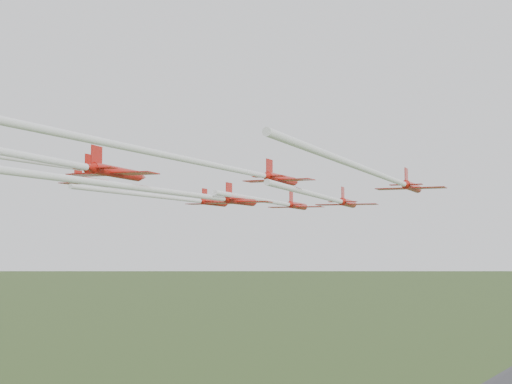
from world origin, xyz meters
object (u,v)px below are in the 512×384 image
Objects in this scene: jet_row2_right at (335,200)px; jet_row4_left at (8,158)px; jet_lead at (284,204)px; jet_row3_right at (391,179)px; jet_row3_left at (38,174)px; jet_trail_solo at (34,157)px; jet_row2_left at (190,200)px; jet_row3_mid at (197,195)px; jet_row4_right at (231,169)px.

jet_row2_right is 43.61m from jet_row4_left.
jet_row3_right is (30.38, -24.61, 0.70)m from jet_lead.
jet_row2_right is 40.90m from jet_row3_left.
jet_trail_solo reaches higher than jet_lead.
jet_row4_left is (-0.55, -49.73, 2.75)m from jet_lead.
jet_row3_left is at bearing -128.37° from jet_row2_left.
jet_row3_left reaches higher than jet_row4_left.
jet_row2_left is 0.72× the size of jet_row4_left.
jet_trail_solo is (4.47, -24.96, 1.69)m from jet_row3_mid.
jet_row3_mid is 22.42m from jet_row3_right.
jet_row3_left is (-31.06, -26.39, 3.41)m from jet_row2_right.
jet_row3_right is at bearing 49.78° from jet_row4_right.
jet_row3_mid is 1.09× the size of jet_row4_right.
jet_row3_right is 39.90m from jet_row4_left.
jet_row4_right is at bearing -57.28° from jet_row2_left.
jet_row4_left is 24.11m from jet_row4_right.
jet_row2_right is at bearing -48.90° from jet_lead.
jet_row3_right is 35.83m from jet_trail_solo.
jet_row4_right reaches higher than jet_row2_right.
jet_row3_right is 0.94× the size of jet_trail_solo.
jet_row2_right is 32.50m from jet_row4_right.
jet_row2_left is 39.29m from jet_row4_right.
jet_row2_left is 0.94× the size of jet_row2_right.
jet_lead is 0.78× the size of jet_trail_solo.
jet_row3_left is 1.02× the size of jet_row3_mid.
jet_lead is 39.10m from jet_row3_left.
jet_row4_left is 15.52m from jet_trail_solo.
jet_row3_right is 1.02× the size of jet_row4_right.
jet_row3_mid is at bearing 49.85° from jet_row4_left.
jet_row4_left reaches higher than jet_row3_right.
jet_row4_left is (-9.55, -18.49, 3.31)m from jet_row3_mid.
jet_lead is 0.77× the size of jet_row3_left.
jet_row4_left is at bearing -153.81° from jet_row3_right.
jet_row4_left is 1.09× the size of jet_trail_solo.
jet_row2_left is at bearing 175.92° from jet_row2_right.
jet_lead is 39.10m from jet_row3_right.
jet_trail_solo is (14.02, -6.46, -1.62)m from jet_row4_left.
jet_lead is 0.86× the size of jet_row4_right.
jet_lead reaches higher than jet_row3_mid.
jet_lead is 46.16m from jet_row4_right.
jet_row2_right is at bearing 56.60° from jet_row4_left.
jet_row4_right is 0.92× the size of jet_trail_solo.
jet_lead is at bearing 90.98° from jet_row3_mid.
jet_row3_mid is (25.33, 4.15, -3.68)m from jet_row3_left.
jet_row3_right reaches higher than jet_row2_left.
jet_row3_left is at bearing 124.89° from jet_row4_left.
jet_row3_mid is (9.00, -31.23, -0.56)m from jet_lead.
jet_lead is 0.93× the size of jet_row2_right.
jet_trail_solo is (21.05, -41.62, 0.90)m from jet_row2_left.
jet_row3_mid is 0.91× the size of jet_row4_left.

